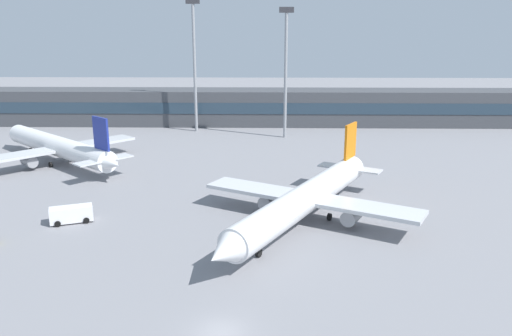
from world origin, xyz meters
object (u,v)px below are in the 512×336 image
object	(u,v)px
airplane_mid	(57,146)
service_van_white	(72,214)
floodlight_tower_west	(194,58)
floodlight_tower_east	(286,65)
airplane_near	(305,199)

from	to	relation	value
airplane_mid	service_van_white	size ratio (longest dim) A/B	5.94
floodlight_tower_west	floodlight_tower_east	bearing A→B (deg)	-18.51
airplane_near	floodlight_tower_west	bearing A→B (deg)	109.81
airplane_near	floodlight_tower_east	world-z (taller)	floodlight_tower_east
airplane_mid	airplane_near	bearing A→B (deg)	-34.26
airplane_near	service_van_white	world-z (taller)	airplane_near
floodlight_tower_east	service_van_white	bearing A→B (deg)	-117.76
airplane_mid	floodlight_tower_west	world-z (taller)	floodlight_tower_west
service_van_white	floodlight_tower_west	world-z (taller)	floodlight_tower_west
floodlight_tower_west	airplane_mid	bearing A→B (deg)	-124.05
airplane_near	floodlight_tower_west	size ratio (longest dim) A/B	1.22
airplane_mid	floodlight_tower_west	distance (m)	40.93
airplane_mid	service_van_white	world-z (taller)	airplane_mid
floodlight_tower_east	airplane_mid	bearing A→B (deg)	-150.17
airplane_near	airplane_mid	bearing A→B (deg)	145.74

